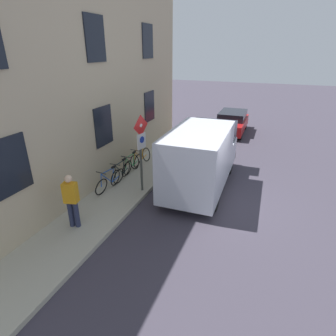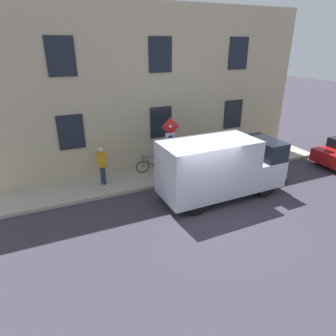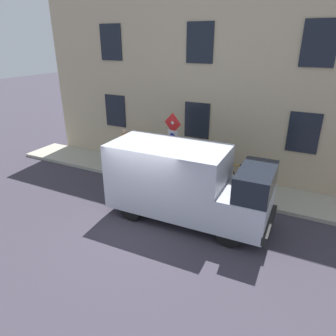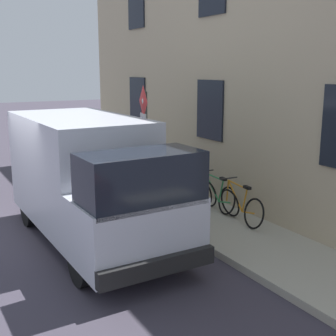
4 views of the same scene
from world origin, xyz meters
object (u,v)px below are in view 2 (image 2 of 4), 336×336
at_px(bicycle_green, 185,159).
at_px(bicycle_blue, 153,165).
at_px(sign_post_stacked, 170,141).
at_px(delivery_van, 220,167).
at_px(bicycle_black, 169,162).
at_px(bicycle_orange, 200,157).
at_px(pedestrian, 102,164).

distance_m(bicycle_green, bicycle_blue, 1.74).
distance_m(sign_post_stacked, delivery_van, 2.45).
bearing_deg(sign_post_stacked, bicycle_black, -22.71).
height_order(bicycle_green, bicycle_black, same).
distance_m(sign_post_stacked, bicycle_green, 2.38).
relative_size(sign_post_stacked, bicycle_blue, 1.64).
bearing_deg(delivery_van, bicycle_orange, 73.13).
bearing_deg(bicycle_black, delivery_van, 104.69).
distance_m(sign_post_stacked, bicycle_blue, 1.98).
height_order(delivery_van, bicycle_green, delivery_van).
bearing_deg(pedestrian, bicycle_orange, -10.18).
relative_size(delivery_van, bicycle_black, 3.14).
height_order(delivery_van, bicycle_blue, delivery_van).
relative_size(bicycle_orange, pedestrian, 1.00).
bearing_deg(delivery_van, bicycle_black, 104.39).
bearing_deg(bicycle_black, bicycle_blue, -0.84).
relative_size(sign_post_stacked, pedestrian, 1.63).
xyz_separation_m(sign_post_stacked, bicycle_blue, (1.20, 0.37, -1.52)).
bearing_deg(pedestrian, bicycle_black, -8.51).
distance_m(delivery_van, bicycle_orange, 3.34).
xyz_separation_m(delivery_van, bicycle_blue, (3.12, 1.73, -0.82)).
bearing_deg(sign_post_stacked, pedestrian, 72.28).
xyz_separation_m(delivery_van, bicycle_orange, (3.12, -0.88, -0.82)).
height_order(bicycle_black, bicycle_blue, same).
bearing_deg(bicycle_blue, delivery_van, 125.47).
bearing_deg(bicycle_black, bicycle_green, 179.22).
distance_m(delivery_van, pedestrian, 5.09).
xyz_separation_m(delivery_van, bicycle_green, (3.12, -0.01, -0.82)).
height_order(bicycle_orange, bicycle_blue, same).
bearing_deg(delivery_van, bicycle_green, 88.75).
bearing_deg(bicycle_blue, pedestrian, 13.06).
height_order(bicycle_orange, pedestrian, pedestrian).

